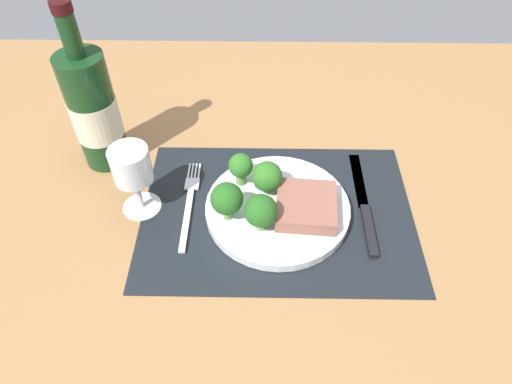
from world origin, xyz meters
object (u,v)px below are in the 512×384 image
at_px(steak, 306,206).
at_px(knife, 365,209).
at_px(wine_bottle, 94,111).
at_px(wine_glass, 132,169).
at_px(plate, 277,209).
at_px(fork, 189,203).

relative_size(steak, knife, 0.41).
xyz_separation_m(steak, knife, (0.10, 0.02, -0.03)).
bearing_deg(knife, wine_bottle, 163.16).
relative_size(wine_bottle, wine_glass, 2.36).
distance_m(plate, wine_glass, 0.23).
xyz_separation_m(steak, fork, (-0.19, 0.03, -0.03)).
height_order(knife, wine_glass, wine_glass).
bearing_deg(wine_glass, plate, -2.56).
xyz_separation_m(plate, wine_bottle, (-0.31, 0.13, 0.10)).
distance_m(steak, wine_bottle, 0.38).
bearing_deg(wine_bottle, plate, -22.62).
xyz_separation_m(plate, steak, (0.04, -0.01, 0.02)).
height_order(knife, wine_bottle, wine_bottle).
bearing_deg(wine_bottle, knife, -15.23).
height_order(steak, wine_glass, wine_glass).
xyz_separation_m(knife, wine_bottle, (-0.45, 0.12, 0.10)).
relative_size(steak, wine_bottle, 0.33).
distance_m(fork, wine_bottle, 0.22).
height_order(plate, steak, steak).
xyz_separation_m(fork, wine_glass, (-0.08, -0.00, 0.08)).
relative_size(plate, wine_bottle, 0.80).
bearing_deg(knife, wine_glass, 177.66).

